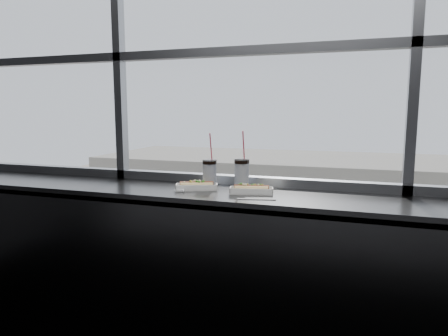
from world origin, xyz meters
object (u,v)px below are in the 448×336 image
(pedestrian_c, at_px, (404,273))
(tree_center, at_px, (378,243))
(car_near_b, at_px, (183,321))
(loose_straw, at_px, (256,199))
(car_far_a, at_px, (206,265))
(pedestrian_a, at_px, (245,251))
(soda_cup_left, at_px, (210,172))
(hotdog_tray_right, at_px, (251,189))
(pedestrian_b, at_px, (336,265))
(car_far_b, at_px, (401,292))
(soda_cup_right, at_px, (242,172))
(tree_left, at_px, (238,228))
(wrapper, at_px, (179,190))
(hotdog_tray_left, at_px, (197,186))

(pedestrian_c, height_order, tree_center, tree_center)
(car_near_b, distance_m, tree_center, 15.95)
(loose_straw, relative_size, car_far_a, 0.03)
(pedestrian_a, bearing_deg, soda_cup_left, 14.95)
(hotdog_tray_right, distance_m, loose_straw, 0.18)
(car_far_a, height_order, pedestrian_c, car_far_a)
(soda_cup_left, height_order, car_near_b, soda_cup_left)
(pedestrian_b, distance_m, pedestrian_a, 7.41)
(soda_cup_left, bearing_deg, pedestrian_b, 90.31)
(soda_cup_left, distance_m, car_far_b, 26.95)
(soda_cup_right, height_order, tree_left, soda_cup_right)
(wrapper, height_order, tree_center, wrapper)
(loose_straw, relative_size, pedestrian_a, 0.10)
(pedestrian_b, bearing_deg, hotdog_tray_left, -89.81)
(pedestrian_c, bearing_deg, soda_cup_left, -9.30)
(loose_straw, height_order, pedestrian_c, loose_straw)
(hotdog_tray_right, height_order, tree_center, hotdog_tray_right)
(tree_left, bearing_deg, pedestrian_b, -7.15)
(car_near_b, bearing_deg, soda_cup_left, -161.34)
(wrapper, xyz_separation_m, pedestrian_b, (-0.01, 27.39, -10.92))
(hotdog_tray_left, relative_size, pedestrian_c, 0.13)
(hotdog_tray_right, bearing_deg, car_near_b, 104.20)
(car_far_a, xyz_separation_m, pedestrian_c, (13.93, 3.30, -0.07))
(tree_center, bearing_deg, soda_cup_right, -95.04)
(hotdog_tray_left, distance_m, loose_straw, 0.47)
(wrapper, xyz_separation_m, pedestrian_a, (-7.37, 28.28, -10.91))
(soda_cup_left, bearing_deg, pedestrian_a, 104.95)
(loose_straw, distance_m, pedestrian_c, 30.13)
(hotdog_tray_left, relative_size, pedestrian_a, 0.12)
(hotdog_tray_left, bearing_deg, pedestrian_a, 83.47)
(tree_left, bearing_deg, hotdog_tray_left, -74.17)
(hotdog_tray_left, height_order, wrapper, hotdog_tray_left)
(soda_cup_left, bearing_deg, hotdog_tray_right, -16.81)
(soda_cup_left, xyz_separation_m, car_near_b, (-7.67, 16.19, -10.99))
(hotdog_tray_right, bearing_deg, loose_straw, -77.92)
(loose_straw, relative_size, wrapper, 2.52)
(hotdog_tray_right, distance_m, car_near_b, 21.17)
(hotdog_tray_left, relative_size, pedestrian_b, 0.12)
(soda_cup_right, xyz_separation_m, wrapper, (-0.34, -0.23, -0.10))
(hotdog_tray_right, xyz_separation_m, car_far_b, (3.73, 24.29, -11.08))
(soda_cup_right, distance_m, loose_straw, 0.36)
(soda_cup_left, bearing_deg, hotdog_tray_left, -121.29)
(tree_center, bearing_deg, car_far_b, -71.40)
(pedestrian_b, xyz_separation_m, tree_center, (2.84, 0.99, 1.73))
(soda_cup_right, xyz_separation_m, car_far_a, (-9.64, 24.15, -11.00))
(car_near_b, relative_size, pedestrian_c, 3.16)
(car_far_a, relative_size, tree_left, 1.55)
(pedestrian_a, relative_size, tree_left, 0.52)
(car_far_a, relative_size, pedestrian_a, 2.97)
(soda_cup_left, xyz_separation_m, tree_left, (-8.08, 28.19, -9.20))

